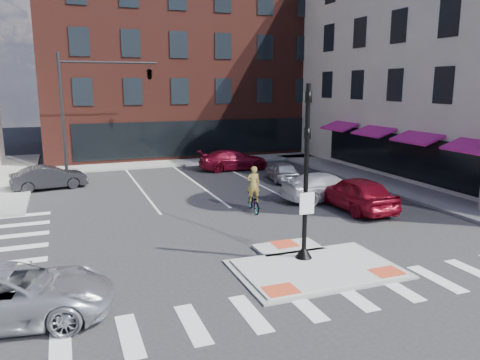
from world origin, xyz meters
name	(u,v)px	position (x,y,z in m)	size (l,w,h in m)	color
ground	(309,265)	(0.00, 0.00, 0.00)	(120.00, 120.00, 0.00)	#28282B
refuge_island	(313,266)	(0.00, -0.26, 0.05)	(5.40, 4.65, 0.13)	gray
sidewalk_e	(384,183)	(10.80, 10.00, 0.07)	(3.00, 24.00, 0.15)	gray
sidewalk_n	(207,161)	(3.00, 22.00, 0.07)	(26.00, 3.00, 0.15)	gray
building_n	(175,65)	(3.00, 31.99, 7.80)	(24.40, 18.40, 15.50)	#4B1E17
building_far_left	(88,92)	(-4.00, 52.00, 5.00)	(10.00, 12.00, 10.00)	slate
building_far_right	(181,84)	(9.00, 54.00, 6.00)	(12.00, 12.00, 12.00)	brown
signal_pole	(305,195)	(0.00, 0.40, 2.36)	(0.60, 0.60, 5.98)	black
mast_arm_signal	(127,82)	(-3.47, 18.00, 6.21)	(6.10, 2.24, 8.00)	black
silver_suv	(7,295)	(-9.22, -0.67, 0.75)	(2.49, 5.39, 1.50)	silver
red_sedan	(355,193)	(5.62, 5.53, 0.84)	(1.98, 4.92, 1.68)	maroon
white_pickup	(326,187)	(5.31, 7.76, 0.72)	(2.02, 4.96, 1.44)	white
bg_car_dark	(49,177)	(-8.50, 15.82, 0.69)	(1.47, 4.20, 1.38)	#232226
bg_car_silver	(282,171)	(5.30, 13.07, 0.63)	(1.48, 3.68, 1.26)	silver
bg_car_red	(234,160)	(3.77, 17.85, 0.72)	(2.03, 4.98, 1.45)	maroon
cyclist	(253,196)	(0.82, 7.00, 0.75)	(0.82, 1.83, 2.23)	#3F3F44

